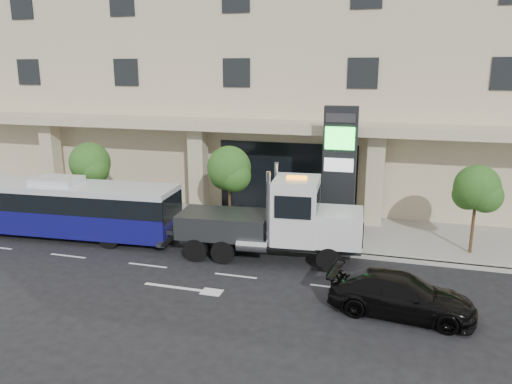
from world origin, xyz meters
TOP-DOWN VIEW (x-y plane):
  - ground at (0.00, 0.00)m, footprint 120.00×120.00m
  - sidewalk at (0.00, 5.00)m, footprint 120.00×6.00m
  - curb at (0.00, 2.00)m, footprint 120.00×0.30m
  - convention_center at (-0.00, 15.42)m, footprint 60.00×17.60m
  - tree_left at (-9.97, 3.59)m, footprint 2.27×2.20m
  - tree_mid at (-1.97, 3.59)m, footprint 2.28×2.20m
  - tree_right at (9.53, 3.59)m, footprint 2.10×2.00m
  - city_bus at (-9.99, 0.76)m, footprint 12.17×3.30m
  - tow_truck at (1.18, 0.82)m, footprint 9.20×2.87m
  - black_sedan at (6.49, -3.01)m, footprint 5.12×2.48m
  - signage_pylon at (3.38, 4.34)m, footprint 1.61×0.62m

SIDE VIEW (x-z plane):
  - ground at x=0.00m, z-range 0.00..0.00m
  - sidewalk at x=0.00m, z-range 0.00..0.15m
  - curb at x=0.00m, z-range 0.00..0.15m
  - black_sedan at x=6.49m, z-range 0.00..1.44m
  - city_bus at x=-9.99m, z-range 0.03..3.07m
  - tow_truck at x=1.18m, z-range -0.37..3.80m
  - tree_right at x=9.53m, z-range 1.01..5.06m
  - tree_left at x=-9.97m, z-range 1.00..5.22m
  - tree_mid at x=-1.97m, z-range 1.07..5.45m
  - signage_pylon at x=3.38m, z-range 0.20..6.59m
  - convention_center at x=0.00m, z-range -0.03..19.97m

